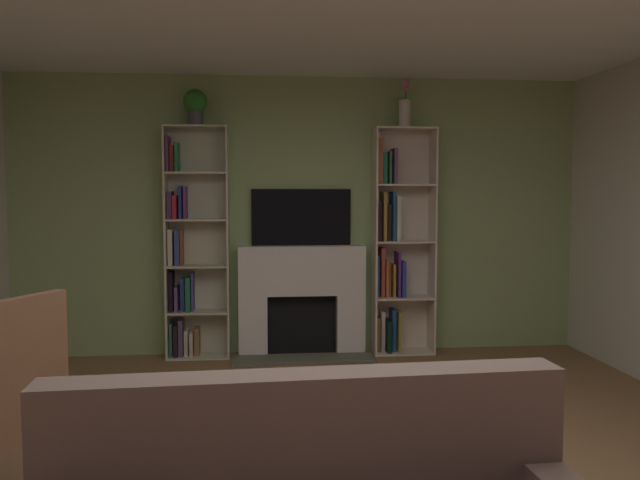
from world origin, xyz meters
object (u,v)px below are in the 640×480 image
(bookshelf_right, at_px, (395,246))
(potted_plant, at_px, (195,105))
(fireplace, at_px, (302,297))
(vase_with_flowers, at_px, (405,110))
(bookshelf_left, at_px, (191,253))
(coffee_table, at_px, (302,473))
(tv, at_px, (301,217))

(bookshelf_right, height_order, potted_plant, potted_plant)
(fireplace, height_order, vase_with_flowers, vase_with_flowers)
(bookshelf_left, xyz_separation_m, coffee_table, (0.83, -3.50, -0.61))
(vase_with_flowers, bearing_deg, bookshelf_right, 147.14)
(bookshelf_right, distance_m, coffee_table, 3.73)
(tv, xyz_separation_m, potted_plant, (-0.99, -0.12, 1.05))
(vase_with_flowers, distance_m, coffee_table, 4.15)
(fireplace, xyz_separation_m, bookshelf_left, (-1.06, 0.02, 0.45))
(bookshelf_right, xyz_separation_m, coffee_table, (-1.15, -3.49, -0.65))
(vase_with_flowers, bearing_deg, coffee_table, -109.52)
(tv, relative_size, bookshelf_left, 0.44)
(vase_with_flowers, bearing_deg, potted_plant, 179.97)
(vase_with_flowers, bearing_deg, bookshelf_left, 178.40)
(fireplace, relative_size, potted_plant, 3.98)
(bookshelf_right, relative_size, potted_plant, 6.62)
(fireplace, height_order, potted_plant, potted_plant)
(fireplace, distance_m, potted_plant, 2.08)
(potted_plant, bearing_deg, bookshelf_right, 1.35)
(bookshelf_left, height_order, coffee_table, bookshelf_left)
(vase_with_flowers, bearing_deg, fireplace, 177.68)
(bookshelf_right, bearing_deg, tv, 175.34)
(fireplace, bearing_deg, tv, 90.00)
(tv, bearing_deg, coffee_table, -93.68)
(tv, xyz_separation_m, bookshelf_left, (-1.06, -0.06, -0.33))
(coffee_table, bearing_deg, tv, 86.32)
(bookshelf_left, relative_size, vase_with_flowers, 4.68)
(bookshelf_left, bearing_deg, vase_with_flowers, -1.60)
(tv, bearing_deg, fireplace, -90.00)
(bookshelf_left, bearing_deg, tv, 3.46)
(bookshelf_right, xyz_separation_m, vase_with_flowers, (0.07, -0.05, 1.32))
(bookshelf_left, xyz_separation_m, potted_plant, (0.07, -0.06, 1.38))
(potted_plant, xyz_separation_m, coffee_table, (0.76, -3.45, -1.99))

